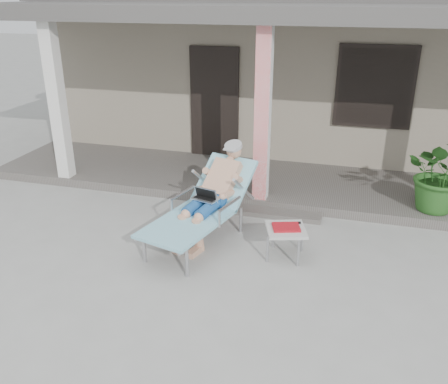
% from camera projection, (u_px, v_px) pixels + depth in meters
% --- Properties ---
extents(ground, '(60.00, 60.00, 0.00)m').
position_uv_depth(ground, '(224.00, 277.00, 5.71)').
color(ground, '#9E9E99').
rests_on(ground, ground).
extents(house, '(10.40, 5.40, 3.30)m').
position_uv_depth(house, '(301.00, 63.00, 10.82)').
color(house, gray).
rests_on(house, ground).
extents(porch_deck, '(10.00, 2.00, 0.15)m').
position_uv_depth(porch_deck, '(270.00, 182.00, 8.34)').
color(porch_deck, '#605B56').
rests_on(porch_deck, ground).
extents(porch_overhang, '(10.00, 2.30, 2.85)m').
position_uv_depth(porch_overhang, '(276.00, 19.00, 7.24)').
color(porch_overhang, silver).
rests_on(porch_overhang, porch_deck).
extents(porch_step, '(2.00, 0.30, 0.07)m').
position_uv_depth(porch_step, '(256.00, 211.00, 7.34)').
color(porch_step, '#605B56').
rests_on(porch_step, ground).
extents(lounger, '(1.22, 2.07, 1.30)m').
position_uv_depth(lounger, '(207.00, 184.00, 6.34)').
color(lounger, '#B7B7BC').
rests_on(lounger, ground).
extents(side_table, '(0.61, 0.61, 0.44)m').
position_uv_depth(side_table, '(286.00, 231.00, 6.02)').
color(side_table, '#B7B7B2').
rests_on(side_table, ground).
extents(potted_palm, '(1.05, 0.92, 1.15)m').
position_uv_depth(potted_palm, '(442.00, 174.00, 6.90)').
color(potted_palm, '#26591E').
rests_on(potted_palm, porch_deck).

